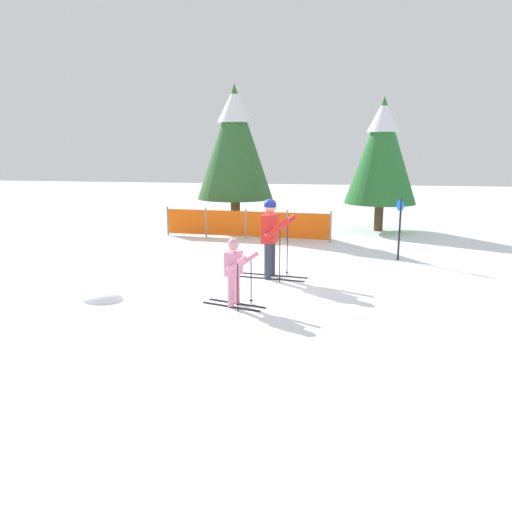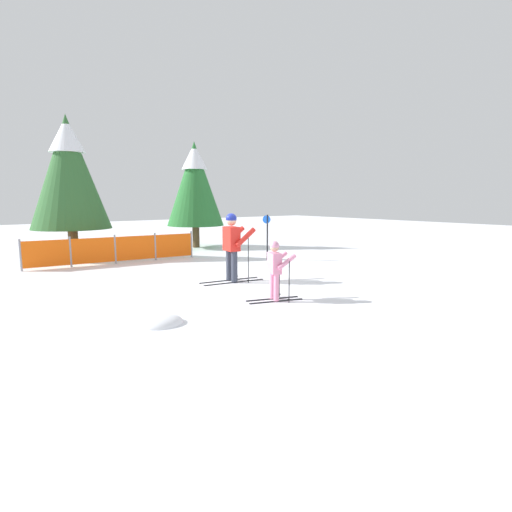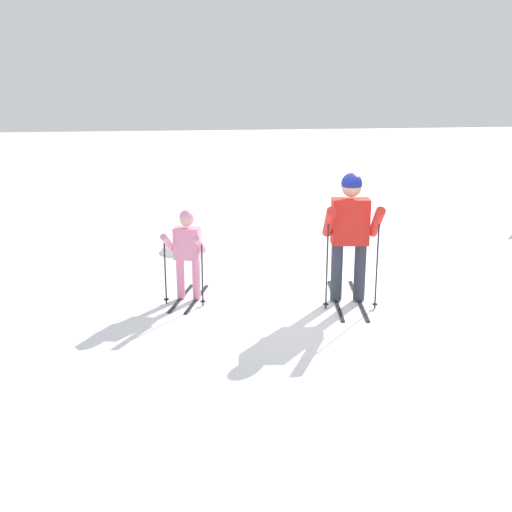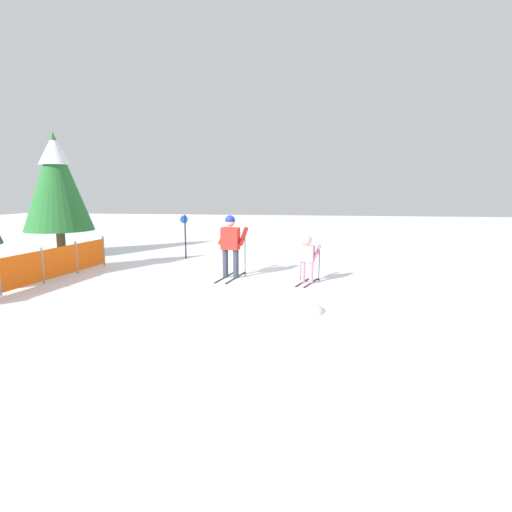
% 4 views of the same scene
% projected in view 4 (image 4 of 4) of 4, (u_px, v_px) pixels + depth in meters
% --- Properties ---
extents(ground_plane, '(60.00, 60.00, 0.00)m').
position_uv_depth(ground_plane, '(232.00, 279.00, 11.03)').
color(ground_plane, white).
extents(skier_adult, '(1.68, 0.80, 1.75)m').
position_uv_depth(skier_adult, '(231.00, 241.00, 11.06)').
color(skier_adult, black).
rests_on(skier_adult, ground_plane).
extents(skier_child, '(1.20, 0.66, 1.25)m').
position_uv_depth(skier_child, '(308.00, 255.00, 10.44)').
color(skier_child, black).
rests_on(skier_child, ground_plane).
extents(safety_fence, '(5.39, 0.51, 0.95)m').
position_uv_depth(safety_fence, '(42.00, 266.00, 10.40)').
color(safety_fence, gray).
rests_on(safety_fence, ground_plane).
extents(conifer_near, '(2.43, 2.43, 4.52)m').
position_uv_depth(conifer_near, '(56.00, 180.00, 14.53)').
color(conifer_near, '#4C3823').
rests_on(conifer_near, ground_plane).
extents(trail_marker, '(0.17, 0.25, 1.57)m').
position_uv_depth(trail_marker, '(185.00, 232.00, 14.30)').
color(trail_marker, black).
rests_on(trail_marker, ground_plane).
extents(snow_mound, '(0.78, 0.66, 0.31)m').
position_uv_depth(snow_mound, '(307.00, 311.00, 8.05)').
color(snow_mound, white).
rests_on(snow_mound, ground_plane).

